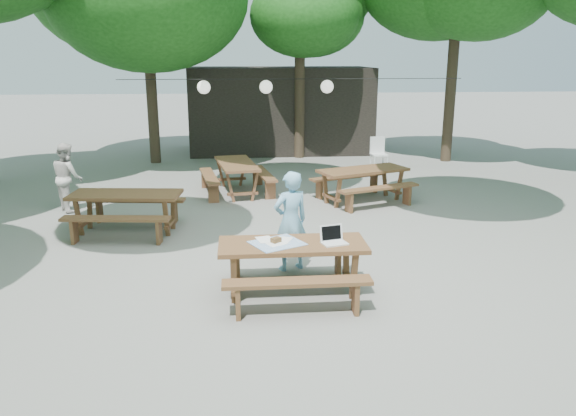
{
  "coord_description": "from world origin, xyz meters",
  "views": [
    {
      "loc": [
        -0.92,
        -8.84,
        3.22
      ],
      "look_at": [
        -0.24,
        -0.97,
        1.05
      ],
      "focal_mm": 35.0,
      "sensor_mm": 36.0,
      "label": 1
    }
  ],
  "objects_px": {
    "woman": "(291,221)",
    "second_person": "(68,177)",
    "main_picnic_table": "(292,268)",
    "picnic_table_nw": "(127,212)",
    "plastic_chair": "(379,159)"
  },
  "relations": [
    {
      "from": "main_picnic_table",
      "to": "second_person",
      "type": "relative_size",
      "value": 1.38
    },
    {
      "from": "woman",
      "to": "plastic_chair",
      "type": "relative_size",
      "value": 1.72
    },
    {
      "from": "plastic_chair",
      "to": "woman",
      "type": "bearing_deg",
      "value": -117.47
    },
    {
      "from": "second_person",
      "to": "plastic_chair",
      "type": "xyz_separation_m",
      "value": [
        7.67,
        3.93,
        -0.47
      ]
    },
    {
      "from": "main_picnic_table",
      "to": "picnic_table_nw",
      "type": "distance_m",
      "value": 4.17
    },
    {
      "from": "picnic_table_nw",
      "to": "plastic_chair",
      "type": "relative_size",
      "value": 2.3
    },
    {
      "from": "picnic_table_nw",
      "to": "woman",
      "type": "height_order",
      "value": "woman"
    },
    {
      "from": "plastic_chair",
      "to": "main_picnic_table",
      "type": "bearing_deg",
      "value": -115.53
    },
    {
      "from": "woman",
      "to": "picnic_table_nw",
      "type": "bearing_deg",
      "value": -58.77
    },
    {
      "from": "second_person",
      "to": "picnic_table_nw",
      "type": "bearing_deg",
      "value": -170.37
    },
    {
      "from": "main_picnic_table",
      "to": "woman",
      "type": "relative_size",
      "value": 1.29
    },
    {
      "from": "main_picnic_table",
      "to": "picnic_table_nw",
      "type": "xyz_separation_m",
      "value": [
        -2.8,
        3.08,
        0.0
      ]
    },
    {
      "from": "woman",
      "to": "second_person",
      "type": "distance_m",
      "value": 5.8
    },
    {
      "from": "picnic_table_nw",
      "to": "second_person",
      "type": "relative_size",
      "value": 1.44
    },
    {
      "from": "second_person",
      "to": "plastic_chair",
      "type": "height_order",
      "value": "second_person"
    }
  ]
}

